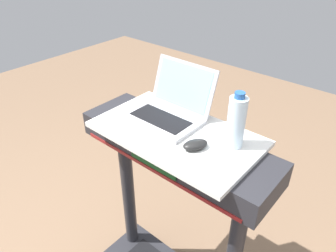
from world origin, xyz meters
name	(u,v)px	position (x,y,z in m)	size (l,w,h in m)	color
desk_board	(176,133)	(0.00, 0.70, 1.09)	(0.69, 0.40, 0.02)	white
laptop	(170,108)	(-0.10, 0.77, 1.15)	(0.32, 0.28, 0.22)	#B7B7BC
computer_mouse	(195,145)	(0.13, 0.66, 1.12)	(0.06, 0.10, 0.03)	black
water_bottle	(236,122)	(0.23, 0.77, 1.21)	(0.07, 0.07, 0.23)	silver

